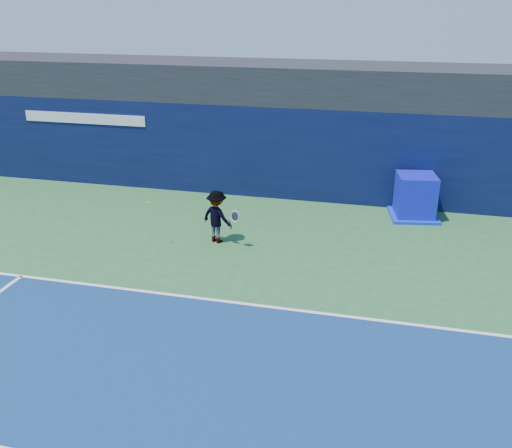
{
  "coord_description": "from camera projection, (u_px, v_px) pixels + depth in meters",
  "views": [
    {
      "loc": [
        3.38,
        -7.5,
        6.22
      ],
      "look_at": [
        0.25,
        5.2,
        1.0
      ],
      "focal_mm": 40.0,
      "sensor_mm": 36.0,
      "label": 1
    }
  ],
  "objects": [
    {
      "name": "ground",
      "position": [
        170.0,
        385.0,
        9.82
      ],
      "size": [
        80.0,
        80.0,
        0.0
      ],
      "primitive_type": "plane",
      "color": "#2D6433",
      "rests_on": "ground"
    },
    {
      "name": "back_wall_assembly",
      "position": [
        287.0,
        151.0,
        18.73
      ],
      "size": [
        36.0,
        1.03,
        3.0
      ],
      "color": "#091135",
      "rests_on": "ground"
    },
    {
      "name": "baseline",
      "position": [
        221.0,
        301.0,
        12.52
      ],
      "size": [
        24.0,
        0.1,
        0.01
      ],
      "primitive_type": "cube",
      "color": "white",
      "rests_on": "ground"
    },
    {
      "name": "stadium_band",
      "position": [
        294.0,
        82.0,
        18.85
      ],
      "size": [
        36.0,
        3.0,
        1.2
      ],
      "primitive_type": "cube",
      "color": "black",
      "rests_on": "back_wall_assembly"
    },
    {
      "name": "tennis_player",
      "position": [
        217.0,
        217.0,
        15.32
      ],
      "size": [
        1.26,
        0.86,
        1.45
      ],
      "color": "white",
      "rests_on": "ground"
    },
    {
      "name": "equipment_cart",
      "position": [
        415.0,
        198.0,
        17.1
      ],
      "size": [
        1.6,
        1.6,
        1.32
      ],
      "color": "#0D13BF",
      "rests_on": "ground"
    },
    {
      "name": "tennis_ball",
      "position": [
        148.0,
        203.0,
        14.82
      ],
      "size": [
        0.07,
        0.07,
        0.07
      ],
      "color": "#AED717",
      "rests_on": "ground"
    }
  ]
}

